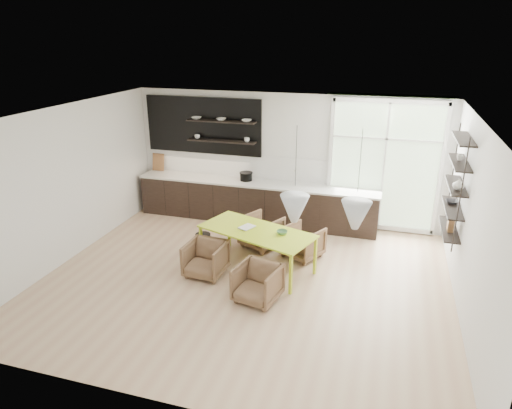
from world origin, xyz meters
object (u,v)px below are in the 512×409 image
(dining_table, at_px, (257,233))
(armchair_front_right, at_px, (258,283))
(armchair_back_right, at_px, (303,242))
(wire_stool, at_px, (203,241))
(armchair_back_left, at_px, (262,231))
(armchair_front_left, at_px, (206,259))

(dining_table, height_order, armchair_front_right, dining_table)
(armchair_back_right, bearing_deg, wire_stool, 38.78)
(armchair_front_right, bearing_deg, armchair_back_right, 89.22)
(armchair_back_left, relative_size, armchair_front_left, 1.05)
(armchair_front_left, height_order, wire_stool, armchair_front_left)
(dining_table, height_order, armchair_back_left, dining_table)
(armchair_front_right, bearing_deg, armchair_front_left, 166.62)
(armchair_back_left, xyz_separation_m, wire_stool, (-1.03, -0.62, -0.07))
(armchair_back_left, height_order, wire_stool, armchair_back_left)
(armchair_back_right, xyz_separation_m, armchair_front_left, (-1.53, -1.21, 0.00))
(dining_table, height_order, armchair_back_right, dining_table)
(armchair_front_right, bearing_deg, wire_stool, 150.57)
(dining_table, distance_m, armchair_back_right, 1.08)
(wire_stool, bearing_deg, armchair_back_right, 11.82)
(armchair_back_left, xyz_separation_m, armchair_front_right, (0.49, -1.97, -0.02))
(armchair_back_left, height_order, armchair_back_right, armchair_back_left)
(armchair_front_left, distance_m, wire_stool, 0.89)
(armchair_back_right, relative_size, armchair_front_right, 1.00)
(armchair_back_right, bearing_deg, armchair_front_right, 104.02)
(armchair_front_left, xyz_separation_m, wire_stool, (-0.39, 0.81, -0.06))
(armchair_front_left, distance_m, armchair_front_right, 1.25)
(armchair_back_right, xyz_separation_m, armchair_front_right, (-0.40, -1.75, 0.00))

